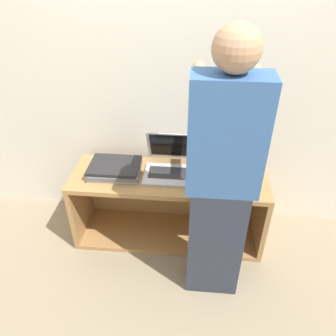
% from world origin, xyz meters
% --- Properties ---
extents(ground_plane, '(12.00, 12.00, 0.00)m').
position_xyz_m(ground_plane, '(0.00, 0.00, 0.00)').
color(ground_plane, gray).
extents(wall_back, '(8.00, 0.05, 2.40)m').
position_xyz_m(wall_back, '(0.00, 0.58, 1.20)').
color(wall_back, silver).
rests_on(wall_back, ground_plane).
extents(cart, '(1.44, 0.48, 0.58)m').
position_xyz_m(cart, '(0.00, 0.30, 0.29)').
color(cart, '#A87A47').
rests_on(cart, ground_plane).
extents(laptop_open, '(0.36, 0.38, 0.27)m').
position_xyz_m(laptop_open, '(0.00, 0.30, 0.64)').
color(laptop_open, '#B7B7BC').
rests_on(laptop_open, cart).
extents(laptop_stack_left, '(0.38, 0.30, 0.08)m').
position_xyz_m(laptop_stack_left, '(-0.40, 0.24, 0.62)').
color(laptop_stack_left, '#B7B7BC').
rests_on(laptop_stack_left, cart).
extents(laptop_stack_right, '(0.38, 0.30, 0.13)m').
position_xyz_m(laptop_stack_right, '(0.40, 0.24, 0.65)').
color(laptop_stack_right, slate).
rests_on(laptop_stack_right, cart).
extents(person, '(0.40, 0.53, 1.72)m').
position_xyz_m(person, '(0.34, -0.19, 0.87)').
color(person, '#2D3342').
rests_on(person, ground_plane).
extents(inventory_tag, '(0.06, 0.02, 0.01)m').
position_xyz_m(inventory_tag, '(0.39, 0.17, 0.72)').
color(inventory_tag, red).
rests_on(inventory_tag, laptop_stack_right).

